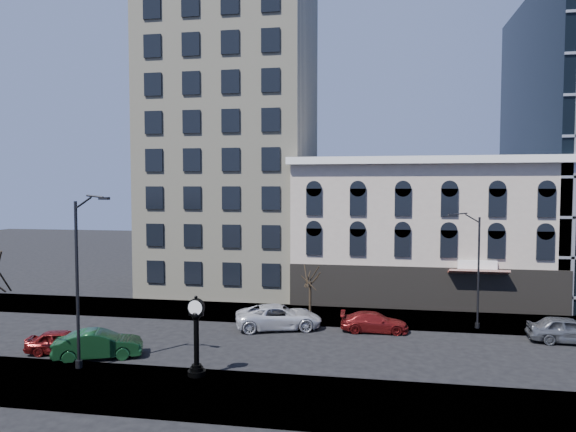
% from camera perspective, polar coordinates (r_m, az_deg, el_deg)
% --- Properties ---
extents(ground, '(160.00, 160.00, 0.00)m').
position_cam_1_polar(ground, '(33.78, -4.63, -14.02)').
color(ground, black).
rests_on(ground, ground).
extents(sidewalk_far, '(160.00, 6.00, 0.12)m').
position_cam_1_polar(sidewalk_far, '(41.28, -1.83, -10.74)').
color(sidewalk_far, gray).
rests_on(sidewalk_far, ground).
extents(sidewalk_near, '(160.00, 6.00, 0.12)m').
position_cam_1_polar(sidewalk_near, '(26.53, -9.14, -18.83)').
color(sidewalk_near, gray).
rests_on(sidewalk_near, ground).
extents(cream_tower, '(15.90, 15.40, 42.50)m').
position_cam_1_polar(cream_tower, '(52.93, -6.12, 13.31)').
color(cream_tower, '#BCB497').
rests_on(cream_tower, ground).
extents(victorian_row, '(22.60, 11.19, 12.50)m').
position_cam_1_polar(victorian_row, '(47.49, 14.47, -1.75)').
color(victorian_row, '#BBAB9A').
rests_on(victorian_row, ground).
extents(street_clock, '(0.96, 0.96, 4.24)m').
position_cam_1_polar(street_clock, '(28.03, -10.14, -13.34)').
color(street_clock, black).
rests_on(street_clock, sidewalk_near).
extents(street_lamp_near, '(2.49, 0.72, 9.66)m').
position_cam_1_polar(street_lamp_near, '(29.51, -21.47, -2.04)').
color(street_lamp_near, black).
rests_on(street_lamp_near, sidewalk_near).
extents(street_lamp_far, '(2.14, 0.52, 8.27)m').
position_cam_1_polar(street_lamp_far, '(37.93, 19.60, -2.48)').
color(street_lamp_far, black).
rests_on(street_lamp_far, sidewalk_far).
extents(bare_tree_far, '(2.45, 2.45, 4.21)m').
position_cam_1_polar(bare_tree_far, '(39.73, 2.48, -6.52)').
color(bare_tree_far, '#2E2317').
rests_on(bare_tree_far, sidewalk_far).
extents(car_near_a, '(4.40, 2.58, 1.40)m').
position_cam_1_polar(car_near_a, '(34.64, -23.78, -12.64)').
color(car_near_a, maroon).
rests_on(car_near_a, ground).
extents(car_near_b, '(5.23, 3.49, 1.63)m').
position_cam_1_polar(car_near_b, '(32.86, -20.32, -13.23)').
color(car_near_b, '#143F1E').
rests_on(car_near_b, ground).
extents(car_far_a, '(6.63, 4.43, 1.69)m').
position_cam_1_polar(car_far_a, '(36.98, -1.03, -11.13)').
color(car_far_a, silver).
rests_on(car_far_a, ground).
extents(car_far_b, '(4.71, 2.05, 1.35)m').
position_cam_1_polar(car_far_b, '(36.74, 9.57, -11.55)').
color(car_far_b, maroon).
rests_on(car_far_b, ground).
extents(car_far_c, '(5.01, 2.20, 1.68)m').
position_cam_1_polar(car_far_c, '(38.27, 28.69, -11.04)').
color(car_far_c, '#595B60').
rests_on(car_far_c, ground).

